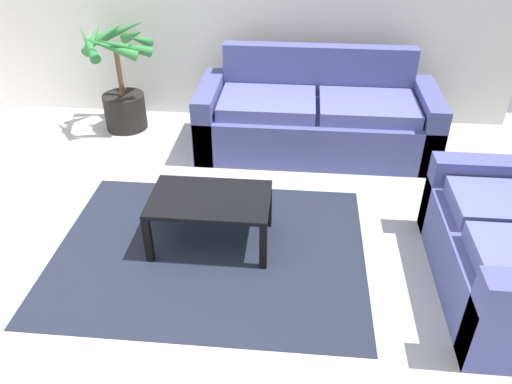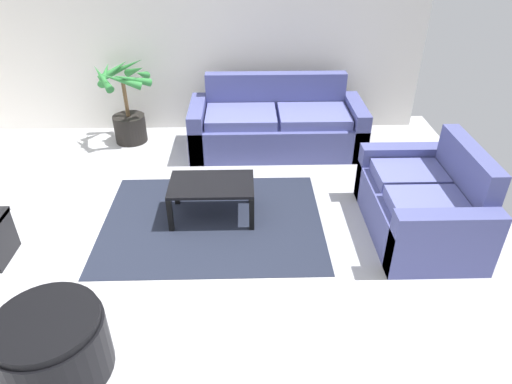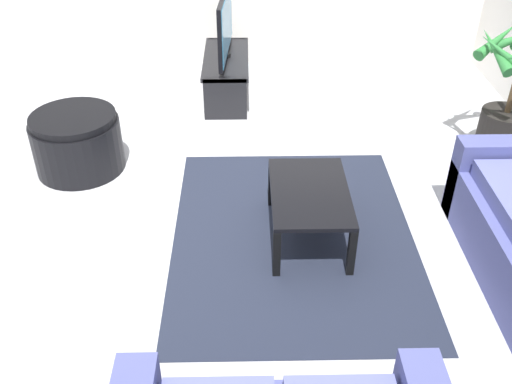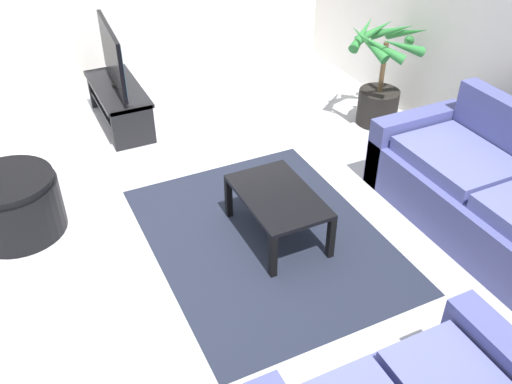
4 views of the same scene
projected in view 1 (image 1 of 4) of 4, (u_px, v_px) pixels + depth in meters
The scene contains 5 objects.
ground_plane at pixel (151, 315), 3.12m from camera, with size 6.60×6.60×0.00m, color #B2B2B7.
couch_main at pixel (316, 119), 4.78m from camera, with size 2.18×0.90×0.90m.
coffee_table at pixel (210, 204), 3.54m from camera, with size 0.84×0.53×0.39m.
area_rug at pixel (210, 250), 3.63m from camera, with size 2.20×1.70×0.01m, color #1E2333.
potted_palm at pixel (121, 86), 5.06m from camera, with size 0.79×0.75×1.07m.
Camera 1 is at (0.85, -2.13, 2.35)m, focal length 35.54 mm.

